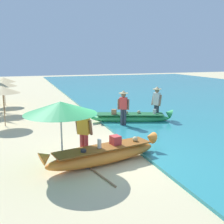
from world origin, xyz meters
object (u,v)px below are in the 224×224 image
object	(u,v)px
person_vendor_hatted	(123,106)
person_tourist_customer	(84,132)
boat_orange_foreground	(104,154)
paddle	(96,172)
person_vendor_assistant	(157,101)
patio_umbrella_large	(60,108)
boat_green_midground	(130,117)

from	to	relation	value
person_vendor_hatted	person_tourist_customer	size ratio (longest dim) A/B	1.05
boat_orange_foreground	paddle	size ratio (longest dim) A/B	2.50
person_vendor_hatted	person_vendor_assistant	world-z (taller)	person_vendor_assistant
person_tourist_customer	patio_umbrella_large	world-z (taller)	patio_umbrella_large
boat_orange_foreground	paddle	distance (m)	0.80
person_tourist_customer	person_vendor_assistant	distance (m)	6.38
paddle	person_tourist_customer	bearing A→B (deg)	94.85
person_tourist_customer	person_vendor_assistant	bearing A→B (deg)	40.83
boat_orange_foreground	paddle	world-z (taller)	boat_orange_foreground
person_vendor_assistant	person_vendor_hatted	bearing A→B (deg)	-162.83
person_vendor_hatted	paddle	xyz separation A→B (m)	(-2.64, -4.57, -0.98)
person_vendor_hatted	paddle	size ratio (longest dim) A/B	1.08
person_vendor_assistant	paddle	world-z (taller)	person_vendor_assistant
boat_orange_foreground	person_vendor_hatted	xyz separation A→B (m)	(2.20, 3.96, 0.70)
boat_orange_foreground	person_vendor_assistant	world-z (taller)	person_vendor_assistant
person_vendor_assistant	person_tourist_customer	bearing A→B (deg)	-139.17
person_tourist_customer	person_vendor_assistant	size ratio (longest dim) A/B	0.93
boat_orange_foreground	person_tourist_customer	distance (m)	0.93
person_vendor_assistant	patio_umbrella_large	bearing A→B (deg)	-141.13
boat_orange_foreground	person_vendor_assistant	xyz separation A→B (m)	(4.30, 4.61, 0.72)
person_vendor_hatted	paddle	world-z (taller)	person_vendor_hatted
person_vendor_hatted	person_tourist_customer	distance (m)	4.45
person_vendor_hatted	person_vendor_assistant	xyz separation A→B (m)	(2.10, 0.65, 0.01)
patio_umbrella_large	person_vendor_assistant	bearing A→B (deg)	38.87
patio_umbrella_large	paddle	xyz separation A→B (m)	(0.84, -0.73, -1.80)
person_vendor_assistant	patio_umbrella_large	xyz separation A→B (m)	(-5.57, -4.49, 0.80)
person_vendor_hatted	paddle	distance (m)	5.37
boat_orange_foreground	person_vendor_hatted	size ratio (longest dim) A/B	2.31
boat_green_midground	patio_umbrella_large	xyz separation A→B (m)	(-4.13, -4.57, 1.57)
boat_green_midground	paddle	world-z (taller)	boat_green_midground
boat_green_midground	person_vendor_hatted	world-z (taller)	person_vendor_hatted
person_tourist_customer	boat_green_midground	bearing A→B (deg)	51.50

